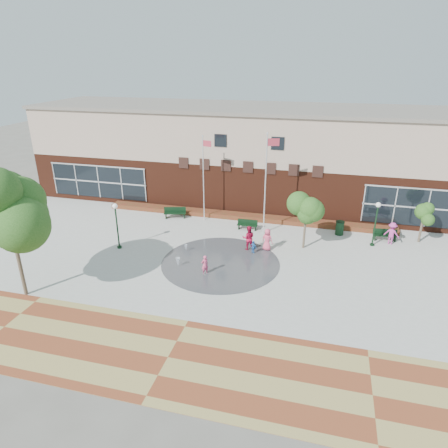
% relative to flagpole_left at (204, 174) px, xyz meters
% --- Properties ---
extents(ground, '(120.00, 120.00, 0.00)m').
position_rel_flagpole_left_xyz_m(ground, '(3.46, -10.47, -4.22)').
color(ground, '#666056').
rests_on(ground, ground).
extents(plaza_concrete, '(46.00, 18.00, 0.01)m').
position_rel_flagpole_left_xyz_m(plaza_concrete, '(3.46, -6.47, -4.21)').
color(plaza_concrete, '#A8A8A0').
rests_on(plaza_concrete, ground).
extents(paver_band, '(46.00, 6.00, 0.01)m').
position_rel_flagpole_left_xyz_m(paver_band, '(3.46, -17.47, -4.21)').
color(paver_band, brown).
rests_on(paver_band, ground).
extents(splash_pad, '(8.40, 8.40, 0.01)m').
position_rel_flagpole_left_xyz_m(splash_pad, '(3.46, -7.47, -4.21)').
color(splash_pad, '#383A3D').
rests_on(splash_pad, ground).
extents(library_building, '(44.40, 10.40, 9.20)m').
position_rel_flagpole_left_xyz_m(library_building, '(3.46, 7.01, 0.43)').
color(library_building, '#4B1F12').
rests_on(library_building, ground).
extents(flower_bed, '(26.00, 1.20, 0.40)m').
position_rel_flagpole_left_xyz_m(flower_bed, '(3.46, 1.13, -4.22)').
color(flower_bed, maroon).
rests_on(flower_bed, ground).
extents(flagpole_left, '(0.87, 0.29, 7.57)m').
position_rel_flagpole_left_xyz_m(flagpole_left, '(0.00, 0.00, 0.00)').
color(flagpole_left, silver).
rests_on(flagpole_left, ground).
extents(flagpole_right, '(0.99, 0.36, 8.32)m').
position_rel_flagpole_left_xyz_m(flagpole_right, '(5.62, -1.50, 0.43)').
color(flagpole_right, silver).
rests_on(flagpole_right, ground).
extents(lamp_left, '(0.38, 0.38, 3.62)m').
position_rel_flagpole_left_xyz_m(lamp_left, '(-4.66, -7.10, -1.96)').
color(lamp_left, black).
rests_on(lamp_left, ground).
extents(lamp_right, '(0.38, 0.38, 3.56)m').
position_rel_flagpole_left_xyz_m(lamp_right, '(14.14, -1.81, -2.00)').
color(lamp_right, black).
rests_on(lamp_right, ground).
extents(bench_left, '(2.04, 1.09, 0.99)m').
position_rel_flagpole_left_xyz_m(bench_left, '(-2.73, -0.24, -3.90)').
color(bench_left, black).
rests_on(bench_left, ground).
extents(bench_mid, '(1.71, 0.50, 0.86)m').
position_rel_flagpole_left_xyz_m(bench_mid, '(4.13, -1.18, -3.94)').
color(bench_mid, black).
rests_on(bench_mid, ground).
extents(bench_right, '(1.88, 0.67, 0.93)m').
position_rel_flagpole_left_xyz_m(bench_right, '(15.17, -0.60, -3.92)').
color(bench_right, black).
rests_on(bench_right, ground).
extents(trash_can, '(0.71, 0.71, 1.17)m').
position_rel_flagpole_left_xyz_m(trash_can, '(11.68, -0.31, -3.62)').
color(trash_can, black).
rests_on(trash_can, ground).
extents(tree_big_left, '(5.15, 5.15, 8.23)m').
position_rel_flagpole_left_xyz_m(tree_big_left, '(-7.12, -14.41, 1.67)').
color(tree_big_left, '#4D3E30').
rests_on(tree_big_left, ground).
extents(tree_mid, '(2.46, 2.46, 4.15)m').
position_rel_flagpole_left_xyz_m(tree_mid, '(8.99, -3.55, -1.19)').
color(tree_mid, '#4D3E30').
rests_on(tree_mid, ground).
extents(tree_small_right, '(1.90, 1.90, 3.24)m').
position_rel_flagpole_left_xyz_m(tree_small_right, '(17.77, -0.19, -1.85)').
color(tree_small_right, '#4D3E30').
rests_on(tree_small_right, ground).
extents(water_jet_a, '(0.33, 0.33, 0.64)m').
position_rel_flagpole_left_xyz_m(water_jet_a, '(0.73, -8.73, -4.22)').
color(water_jet_a, white).
rests_on(water_jet_a, ground).
extents(water_jet_b, '(0.23, 0.23, 0.52)m').
position_rel_flagpole_left_xyz_m(water_jet_b, '(0.48, -6.35, -4.22)').
color(water_jet_b, white).
rests_on(water_jet_b, ground).
extents(child_splash, '(0.59, 0.58, 1.37)m').
position_rel_flagpole_left_xyz_m(child_splash, '(2.84, -9.22, -3.53)').
color(child_splash, '#E04B77').
rests_on(child_splash, ground).
extents(adult_red, '(1.08, 0.93, 1.92)m').
position_rel_flagpole_left_xyz_m(adult_red, '(4.95, -4.87, -3.25)').
color(adult_red, '#AB1236').
rests_on(adult_red, ground).
extents(adult_pink, '(0.96, 0.76, 1.72)m').
position_rel_flagpole_left_xyz_m(adult_pink, '(6.34, -4.59, -3.35)').
color(adult_pink, '#EE5072').
rests_on(adult_pink, ground).
extents(child_blue, '(0.64, 0.51, 1.02)m').
position_rel_flagpole_left_xyz_m(child_blue, '(5.45, -5.43, -3.71)').
color(child_blue, '#2B71C0').
rests_on(child_blue, ground).
extents(person_bench, '(1.32, 1.04, 1.79)m').
position_rel_flagpole_left_xyz_m(person_bench, '(15.54, -1.13, -3.32)').
color(person_bench, '#BE3990').
rests_on(person_bench, ground).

